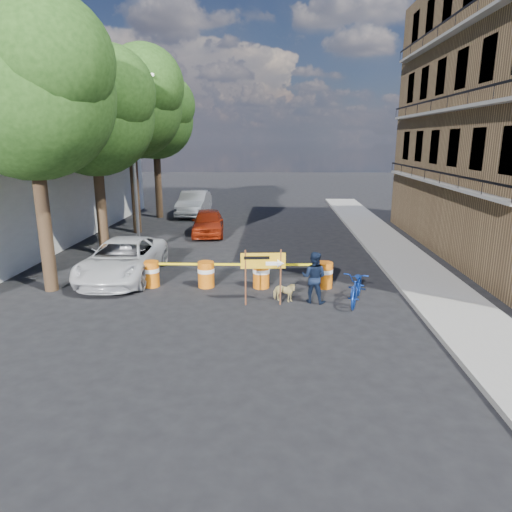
# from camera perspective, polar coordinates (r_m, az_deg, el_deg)

# --- Properties ---
(ground) EXTENTS (120.00, 120.00, 0.00)m
(ground) POSITION_cam_1_polar(r_m,az_deg,el_deg) (13.44, -1.07, -7.39)
(ground) COLOR black
(ground) RESTS_ON ground
(sidewalk_east) EXTENTS (2.40, 40.00, 0.15)m
(sidewalk_east) POSITION_cam_1_polar(r_m,az_deg,el_deg) (19.86, 18.17, -0.67)
(sidewalk_east) COLOR gray
(sidewalk_east) RESTS_ON ground
(white_building) EXTENTS (8.00, 22.00, 6.00)m
(white_building) POSITION_cam_1_polar(r_m,az_deg,el_deg) (26.42, -29.37, 8.24)
(white_building) COLOR silver
(white_building) RESTS_ON ground
(tree_near) EXTENTS (5.46, 5.20, 9.15)m
(tree_near) POSITION_cam_1_polar(r_m,az_deg,el_deg) (16.35, -26.28, 17.79)
(tree_near) COLOR #332316
(tree_near) RESTS_ON ground
(tree_mid_a) EXTENTS (5.25, 5.00, 8.68)m
(tree_mid_a) POSITION_cam_1_polar(r_m,az_deg,el_deg) (20.89, -19.50, 16.39)
(tree_mid_a) COLOR #332316
(tree_mid_a) RESTS_ON ground
(tree_mid_b) EXTENTS (5.67, 5.40, 9.62)m
(tree_mid_b) POSITION_cam_1_polar(r_m,az_deg,el_deg) (25.65, -15.38, 17.75)
(tree_mid_b) COLOR #332316
(tree_mid_b) RESTS_ON ground
(tree_far) EXTENTS (5.04, 4.80, 8.84)m
(tree_far) POSITION_cam_1_polar(r_m,az_deg,el_deg) (30.43, -12.42, 16.37)
(tree_far) COLOR #332316
(tree_far) RESTS_ON ground
(streetlamp) EXTENTS (1.25, 0.18, 8.00)m
(streetlamp) POSITION_cam_1_polar(r_m,az_deg,el_deg) (22.97, -14.94, 12.38)
(streetlamp) COLOR gray
(streetlamp) RESTS_ON ground
(barrel_far_left) EXTENTS (0.58, 0.58, 0.90)m
(barrel_far_left) POSITION_cam_1_polar(r_m,az_deg,el_deg) (16.25, -12.99, -2.14)
(barrel_far_left) COLOR #CB550B
(barrel_far_left) RESTS_ON ground
(barrel_mid_left) EXTENTS (0.58, 0.58, 0.90)m
(barrel_mid_left) POSITION_cam_1_polar(r_m,az_deg,el_deg) (15.87, -6.26, -2.24)
(barrel_mid_left) COLOR #CB550B
(barrel_mid_left) RESTS_ON ground
(barrel_mid_right) EXTENTS (0.58, 0.58, 0.90)m
(barrel_mid_right) POSITION_cam_1_polar(r_m,az_deg,el_deg) (15.72, 0.64, -2.31)
(barrel_mid_right) COLOR #CB550B
(barrel_mid_right) RESTS_ON ground
(barrel_far_right) EXTENTS (0.58, 0.58, 0.90)m
(barrel_far_right) POSITION_cam_1_polar(r_m,az_deg,el_deg) (15.89, 8.55, -2.29)
(barrel_far_right) COLOR #CB550B
(barrel_far_right) RESTS_ON ground
(detour_sign) EXTENTS (1.37, 0.27, 1.76)m
(detour_sign) POSITION_cam_1_polar(r_m,az_deg,el_deg) (13.86, 1.59, -1.13)
(detour_sign) COLOR #592D19
(detour_sign) RESTS_ON ground
(pedestrian) EXTENTS (0.95, 0.85, 1.63)m
(pedestrian) POSITION_cam_1_polar(r_m,az_deg,el_deg) (14.34, 7.25, -2.64)
(pedestrian) COLOR black
(pedestrian) RESTS_ON ground
(bicycle) EXTENTS (1.00, 1.25, 2.08)m
(bicycle) POSITION_cam_1_polar(r_m,az_deg,el_deg) (14.46, 12.65, -1.82)
(bicycle) COLOR #123699
(bicycle) RESTS_ON ground
(dog) EXTENTS (0.82, 0.55, 0.64)m
(dog) POSITION_cam_1_polar(r_m,az_deg,el_deg) (14.44, 3.51, -4.51)
(dog) COLOR #D6C37A
(dog) RESTS_ON ground
(suv_white) EXTENTS (2.38, 5.13, 1.42)m
(suv_white) POSITION_cam_1_polar(r_m,az_deg,el_deg) (17.44, -16.32, -0.41)
(suv_white) COLOR silver
(suv_white) RESTS_ON ground
(sedan_red) EXTENTS (2.05, 4.20, 1.38)m
(sedan_red) POSITION_cam_1_polar(r_m,az_deg,el_deg) (24.57, -6.02, 4.22)
(sedan_red) COLOR maroon
(sedan_red) RESTS_ON ground
(sedan_silver) EXTENTS (1.75, 4.96, 1.63)m
(sedan_silver) POSITION_cam_1_polar(r_m,az_deg,el_deg) (31.17, -7.73, 6.55)
(sedan_silver) COLOR #A3A5AA
(sedan_silver) RESTS_ON ground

